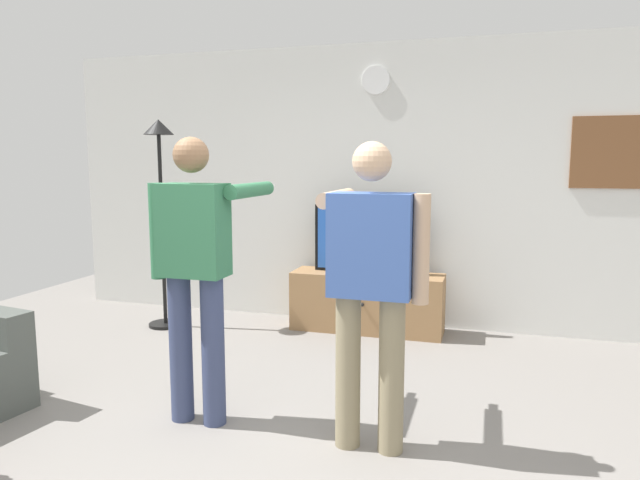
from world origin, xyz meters
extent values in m
plane|color=gray|center=(0.00, 0.00, 0.00)|extent=(8.40, 8.40, 0.00)
cube|color=silver|center=(0.00, 2.95, 1.35)|extent=(6.40, 0.10, 2.70)
cube|color=#997047|center=(0.07, 2.60, 0.28)|extent=(1.42, 0.40, 0.55)
sphere|color=black|center=(0.07, 2.38, 0.30)|extent=(0.04, 0.04, 0.04)
cube|color=black|center=(0.07, 2.65, 0.87)|extent=(1.04, 0.06, 0.63)
cube|color=blue|center=(0.07, 2.62, 0.87)|extent=(0.98, 0.01, 0.57)
cylinder|color=white|center=(0.07, 2.89, 2.35)|extent=(0.26, 0.03, 0.26)
cube|color=brown|center=(2.18, 2.90, 1.67)|extent=(0.77, 0.04, 0.62)
cylinder|color=black|center=(-1.85, 2.19, 0.01)|extent=(0.32, 0.32, 0.03)
cylinder|color=black|center=(-1.85, 2.19, 0.93)|extent=(0.04, 0.04, 1.81)
cone|color=black|center=(-1.85, 2.19, 1.91)|extent=(0.28, 0.28, 0.14)
cylinder|color=#384266|center=(-0.64, 0.42, 0.46)|extent=(0.14, 0.14, 0.92)
cylinder|color=#384266|center=(-0.42, 0.42, 0.46)|extent=(0.14, 0.14, 0.92)
cube|color=#33724C|center=(-0.53, 0.42, 1.19)|extent=(0.40, 0.22, 0.55)
sphere|color=#8C6647|center=(-0.53, 0.42, 1.63)|extent=(0.21, 0.21, 0.21)
cylinder|color=#33724C|center=(-0.77, 0.42, 1.18)|extent=(0.09, 0.09, 0.58)
cylinder|color=#33724C|center=(-0.29, 0.71, 1.42)|extent=(0.09, 0.58, 0.09)
cube|color=white|center=(-0.29, 1.03, 1.42)|extent=(0.04, 0.12, 0.04)
cylinder|color=gray|center=(0.42, 0.39, 0.44)|extent=(0.14, 0.14, 0.87)
cylinder|color=gray|center=(0.67, 0.39, 0.44)|extent=(0.14, 0.14, 0.87)
cube|color=#3F60AD|center=(0.55, 0.39, 1.15)|extent=(0.44, 0.22, 0.56)
sphere|color=tan|center=(0.55, 0.39, 1.59)|extent=(0.21, 0.21, 0.21)
cylinder|color=tan|center=(0.28, 0.68, 1.38)|extent=(0.09, 0.58, 0.09)
cube|color=white|center=(0.28, 1.00, 1.38)|extent=(0.04, 0.12, 0.04)
cylinder|color=tan|center=(0.81, 0.39, 1.14)|extent=(0.09, 0.09, 0.58)
camera|label=1|loc=(1.16, -2.62, 1.60)|focal=32.50mm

